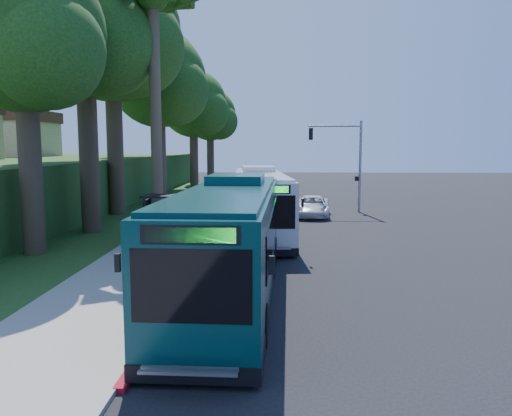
{
  "coord_description": "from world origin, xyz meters",
  "views": [
    {
      "loc": [
        -1.85,
        -28.55,
        5.04
      ],
      "look_at": [
        -2.88,
        1.0,
        1.4
      ],
      "focal_mm": 35.0,
      "sensor_mm": 36.0,
      "label": 1
    }
  ],
  "objects_px": {
    "teal_bus": "(230,238)",
    "white_bus": "(260,202)",
    "bus_shelter": "(170,209)",
    "pickup": "(312,206)"
  },
  "relations": [
    {
      "from": "teal_bus",
      "to": "pickup",
      "type": "xyz_separation_m",
      "value": [
        4.28,
        19.48,
        -1.21
      ]
    },
    {
      "from": "white_bus",
      "to": "teal_bus",
      "type": "height_order",
      "value": "teal_bus"
    },
    {
      "from": "pickup",
      "to": "white_bus",
      "type": "bearing_deg",
      "value": -109.67
    },
    {
      "from": "white_bus",
      "to": "teal_bus",
      "type": "xyz_separation_m",
      "value": [
        -0.69,
        -11.9,
        0.07
      ]
    },
    {
      "from": "white_bus",
      "to": "pickup",
      "type": "relative_size",
      "value": 2.45
    },
    {
      "from": "bus_shelter",
      "to": "pickup",
      "type": "xyz_separation_m",
      "value": [
        8.23,
        10.37,
        -1.06
      ]
    },
    {
      "from": "bus_shelter",
      "to": "white_bus",
      "type": "relative_size",
      "value": 0.24
    },
    {
      "from": "teal_bus",
      "to": "white_bus",
      "type": "bearing_deg",
      "value": 88.42
    },
    {
      "from": "white_bus",
      "to": "pickup",
      "type": "bearing_deg",
      "value": 59.88
    },
    {
      "from": "white_bus",
      "to": "teal_bus",
      "type": "distance_m",
      "value": 11.92
    }
  ]
}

